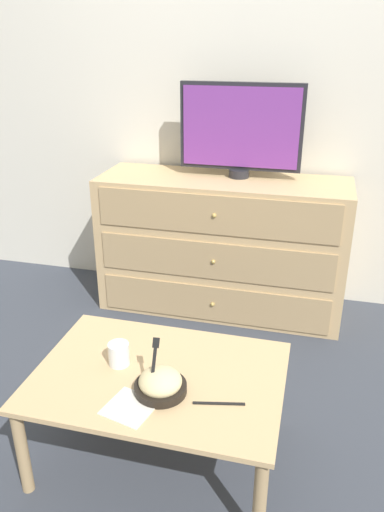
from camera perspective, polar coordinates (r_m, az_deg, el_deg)
name	(u,v)px	position (r m, az deg, el deg)	size (l,w,h in m)	color
ground_plane	(247,288)	(3.34, 6.33, -3.67)	(12.00, 12.00, 0.00)	#383D47
wall_back	(258,81)	(3.00, 7.58, 19.18)	(12.00, 0.05, 2.60)	silver
dresser	(222,245)	(2.95, 3.42, 1.21)	(1.42, 0.48, 0.80)	tan
tv	(241,129)	(2.81, 5.60, 14.27)	(0.67, 0.11, 0.51)	#232328
coffee_table	(159,384)	(1.93, -3.78, -14.41)	(0.92, 0.65, 0.39)	tan
takeout_bowl	(160,384)	(1.80, -3.64, -14.34)	(0.19, 0.19, 0.18)	black
drink_cup	(119,355)	(1.95, -8.35, -11.16)	(0.08, 0.08, 0.09)	beige
napkin	(130,407)	(1.77, -7.10, -16.77)	(0.19, 0.19, 0.00)	silver
knife	(219,403)	(1.77, 3.10, -16.48)	(0.18, 0.05, 0.01)	black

